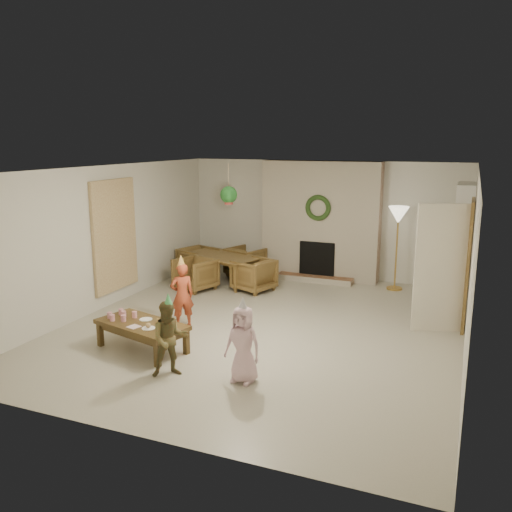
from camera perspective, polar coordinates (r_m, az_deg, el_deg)
The scene contains 56 objects.
floor at distance 8.61m, azimuth 0.86°, elevation -7.54°, with size 7.00×7.00×0.00m, color #B7B29E.
ceiling at distance 8.11m, azimuth 0.91°, elevation 9.32°, with size 7.00×7.00×0.00m, color white.
wall_back at distance 11.55m, azimuth 7.20°, elevation 3.92°, with size 7.00×7.00×0.00m, color silver.
wall_front at distance 5.27m, azimuth -13.12°, elevation -6.61°, with size 7.00×7.00×0.00m, color silver.
wall_left at distance 9.74m, azimuth -15.81°, elevation 1.96°, with size 7.00×7.00×0.00m, color silver.
wall_right at distance 7.73m, azimuth 22.09°, elevation -1.12°, with size 7.00×7.00×0.00m, color silver.
fireplace_mass at distance 11.36m, azimuth 6.93°, elevation 3.78°, with size 2.50×0.40×2.50m, color #4E2114.
fireplace_hearth at distance 11.27m, azimuth 6.31°, elevation -2.45°, with size 1.60×0.30×0.12m, color brown.
fireplace_firebox at distance 11.34m, azimuth 6.59°, elevation -0.34°, with size 0.75×0.12×0.75m, color black.
fireplace_wreath at distance 11.10m, azimuth 6.66°, elevation 5.15°, with size 0.54×0.54×0.10m, color #213F17.
floor_lamp_base at distance 11.02m, azimuth 14.61°, elevation -3.37°, with size 0.31×0.31×0.03m, color gold.
floor_lamp_post at distance 10.84m, azimuth 14.83°, elevation 0.50°, with size 0.03×0.03×1.50m, color gold.
floor_lamp_shade at distance 10.72m, azimuth 15.04°, elevation 4.27°, with size 0.40×0.40×0.33m, color beige.
bookshelf_carcass at distance 10.02m, azimuth 21.21°, elevation 0.99°, with size 0.30×1.00×2.20m, color white.
bookshelf_shelf_a at distance 10.16m, azimuth 20.81°, elevation -2.59°, with size 0.30×0.92×0.03m, color white.
bookshelf_shelf_b at distance 10.07m, azimuth 20.99°, elevation -0.39°, with size 0.30×0.92×0.03m, color white.
bookshelf_shelf_c at distance 9.99m, azimuth 21.16°, elevation 1.85°, with size 0.30×0.92×0.03m, color white.
bookshelf_shelf_d at distance 9.93m, azimuth 21.34°, elevation 4.11°, with size 0.30×0.92×0.03m, color white.
books_row_lower at distance 9.98m, azimuth 20.74°, elevation -2.02°, with size 0.20×0.40×0.24m, color #AC471F.
books_row_mid at distance 10.09m, azimuth 20.94°, elevation 0.45°, with size 0.20×0.44×0.24m, color navy.
books_row_upper at distance 9.87m, azimuth 21.09°, elevation 2.50°, with size 0.20×0.36×0.22m, color #BD8B28.
door_frame at distance 8.95m, azimuth 21.78°, elevation -0.85°, with size 0.05×0.86×2.04m, color brown.
door_leaf at distance 8.60m, azimuth 19.20°, elevation -1.32°, with size 0.05×0.80×2.00m, color beige.
curtain_panel at distance 9.87m, azimuth -14.92°, elevation 2.15°, with size 0.06×1.20×2.00m, color beige.
dining_table at distance 11.10m, azimuth -3.72°, elevation -1.40°, with size 1.66×0.93×0.58m, color brown.
dining_chair_near at distance 10.62m, azimuth -6.54°, elevation -1.93°, with size 0.69×0.71×0.64m, color brown.
dining_chair_far at distance 11.60m, azimuth -1.14°, elevation -0.62°, with size 0.69×0.71×0.64m, color brown.
dining_chair_left at distance 11.62m, azimuth -6.23°, elevation -0.67°, with size 0.69×0.71×0.64m, color brown.
dining_chair_right at distance 10.48m, azimuth -0.24°, elevation -2.04°, with size 0.69×0.71×0.64m, color brown.
hanging_plant_cord at distance 10.02m, azimuth -2.96°, elevation 7.89°, with size 0.01×0.01×0.70m, color tan.
hanging_plant_pot at distance 10.05m, azimuth -2.94°, elevation 5.90°, with size 0.16×0.16×0.12m, color #A33A34.
hanging_plant_foliage at distance 10.04m, azimuth -2.95°, elevation 6.58°, with size 0.32×0.32×0.32m, color #1C5421.
coffee_table_top at distance 7.74m, azimuth -12.15°, elevation -7.21°, with size 1.33×0.66×0.06m, color #4E391A.
coffee_table_apron at distance 7.76m, azimuth -12.13°, elevation -7.70°, with size 1.22×0.56×0.08m, color #4E391A.
coffee_leg_fl at distance 8.10m, azimuth -16.37°, elevation -8.08°, with size 0.07×0.07×0.35m, color #4E391A.
coffee_leg_fr at distance 7.22m, azimuth -10.54°, elevation -10.33°, with size 0.07×0.07×0.35m, color #4E391A.
coffee_leg_bl at distance 8.40m, azimuth -13.40°, elevation -7.14°, with size 0.07×0.07×0.35m, color #4E391A.
coffee_leg_br at distance 7.56m, azimuth -7.49°, elevation -9.14°, with size 0.07×0.07×0.35m, color #4E391A.
cup_a at distance 8.00m, azimuth -15.42°, elevation -6.14°, with size 0.07×0.07×0.09m, color white.
cup_b at distance 8.12m, azimuth -14.28°, elevation -5.80°, with size 0.07×0.07×0.09m, color white.
cup_c at distance 7.88m, azimuth -15.16°, elevation -6.42°, with size 0.07×0.07×0.09m, color white.
cup_d at distance 8.00m, azimuth -14.01°, elevation -6.07°, with size 0.07×0.07×0.09m, color white.
cup_e at distance 7.82m, azimuth -14.04°, elevation -6.50°, with size 0.07×0.07×0.09m, color white.
cup_f at distance 7.94m, azimuth -12.90°, elevation -6.15°, with size 0.07×0.07×0.09m, color white.
plate_a at distance 7.84m, azimuth -11.73°, elevation -6.66°, with size 0.18×0.18×0.01m, color white.
plate_b at distance 7.48m, azimuth -11.47°, elevation -7.58°, with size 0.18×0.18×0.01m, color white.
plate_c at distance 7.47m, azimuth -9.24°, elevation -7.53°, with size 0.18×0.18×0.01m, color white.
food_scoop at distance 7.47m, azimuth -11.48°, elevation -7.30°, with size 0.07×0.07×0.07m, color tan.
napkin_left at distance 7.58m, azimuth -12.96°, elevation -7.40°, with size 0.15×0.15×0.01m, color #DDA2B9.
napkin_right at distance 7.59m, azimuth -9.33°, elevation -7.21°, with size 0.15×0.15×0.01m, color #DDA2B9.
child_red at distance 8.53m, azimuth -7.94°, elevation -4.19°, with size 0.38×0.25×1.04m, color #AA4124.
party_hat_red at distance 8.39m, azimuth -8.05°, elevation -0.50°, with size 0.14×0.14×0.20m, color #D7D948.
child_plaid at distance 6.83m, azimuth -9.24°, elevation -8.78°, with size 0.47×0.37×0.97m, color brown.
party_hat_plaid at distance 6.67m, azimuth -9.40°, elevation -4.59°, with size 0.11×0.11×0.16m, color #4FBA67.
child_pink at distance 6.59m, azimuth -1.41°, elevation -9.46°, with size 0.47×0.31×0.97m, color beige.
party_hat_pink at distance 6.41m, azimuth -1.43°, elevation -5.10°, with size 0.13×0.13×0.17m, color silver.
Camera 1 is at (2.92, -7.55, 2.94)m, focal length 37.30 mm.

